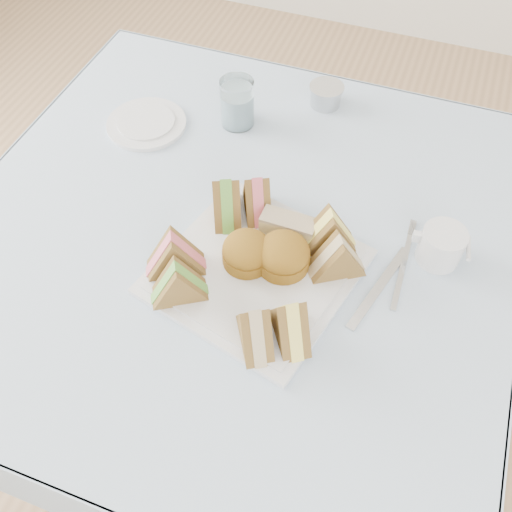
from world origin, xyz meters
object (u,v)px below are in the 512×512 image
(table, at_px, (238,331))
(water_glass, at_px, (237,103))
(creamer_jug, at_px, (441,246))
(serving_plate, at_px, (256,272))

(table, height_order, water_glass, water_glass)
(water_glass, height_order, creamer_jug, water_glass)
(table, relative_size, water_glass, 8.70)
(table, distance_m, water_glass, 0.52)
(serving_plate, bearing_deg, water_glass, 129.59)
(table, xyz_separation_m, creamer_jug, (0.36, 0.06, 0.41))
(table, distance_m, serving_plate, 0.40)
(table, relative_size, creamer_jug, 11.82)
(table, height_order, serving_plate, serving_plate)
(serving_plate, xyz_separation_m, creamer_jug, (0.29, 0.14, 0.03))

